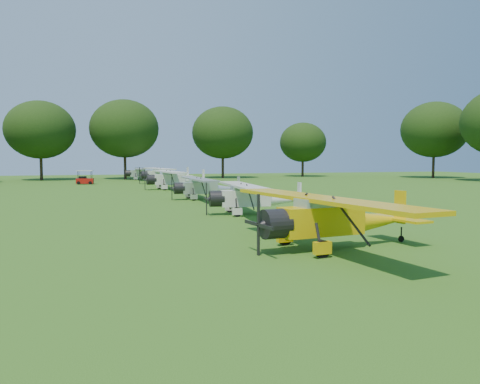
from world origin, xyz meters
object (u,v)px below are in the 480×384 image
object	(u,v)px
golf_cart	(85,180)
aircraft_3	(253,195)
aircraft_6	(164,174)
aircraft_7	(144,172)
aircraft_2	(333,215)
aircraft_5	(174,178)
aircraft_4	(205,186)

from	to	relation	value
golf_cart	aircraft_3	bearing A→B (deg)	-67.84
aircraft_6	golf_cart	size ratio (longest dim) A/B	5.05
aircraft_6	aircraft_7	size ratio (longest dim) A/B	1.10
aircraft_2	golf_cart	xyz separation A→B (m)	(-8.79, 48.45, -0.60)
aircraft_2	golf_cart	bearing A→B (deg)	93.85
aircraft_2	aircraft_5	world-z (taller)	aircraft_5
aircraft_2	aircraft_7	world-z (taller)	aircraft_2
aircraft_3	aircraft_4	world-z (taller)	aircraft_3
aircraft_3	aircraft_5	world-z (taller)	aircraft_5
aircraft_2	aircraft_4	world-z (taller)	aircraft_2
aircraft_4	aircraft_7	xyz separation A→B (m)	(-0.67, 37.97, 0.10)
aircraft_6	aircraft_3	bearing A→B (deg)	-96.87
aircraft_5	golf_cart	xyz separation A→B (m)	(-9.18, 13.66, -0.65)
aircraft_2	aircraft_7	size ratio (longest dim) A/B	1.02
aircraft_4	aircraft_5	size ratio (longest dim) A/B	0.86
aircraft_5	aircraft_6	distance (m)	12.95
aircraft_5	aircraft_6	world-z (taller)	aircraft_6
aircraft_4	golf_cart	xyz separation A→B (m)	(-9.38, 26.79, -0.48)
aircraft_4	aircraft_5	bearing A→B (deg)	91.67
aircraft_4	aircraft_2	bearing A→B (deg)	-90.75
aircraft_3	aircraft_4	size ratio (longest dim) A/B	1.03
aircraft_3	aircraft_7	bearing A→B (deg)	96.94
aircraft_2	aircraft_7	distance (m)	59.63
aircraft_2	aircraft_7	xyz separation A→B (m)	(-0.08, 59.63, -0.02)
aircraft_2	aircraft_5	distance (m)	34.79
aircraft_3	golf_cart	distance (m)	38.81
aircraft_3	aircraft_2	bearing A→B (deg)	-88.39
aircraft_4	aircraft_7	size ratio (longest dim) A/B	0.91
golf_cart	aircraft_2	bearing A→B (deg)	-71.89
aircraft_7	aircraft_5	bearing A→B (deg)	-84.57
aircraft_6	aircraft_7	world-z (taller)	aircraft_6
aircraft_5	aircraft_7	xyz separation A→B (m)	(-0.46, 24.84, -0.07)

